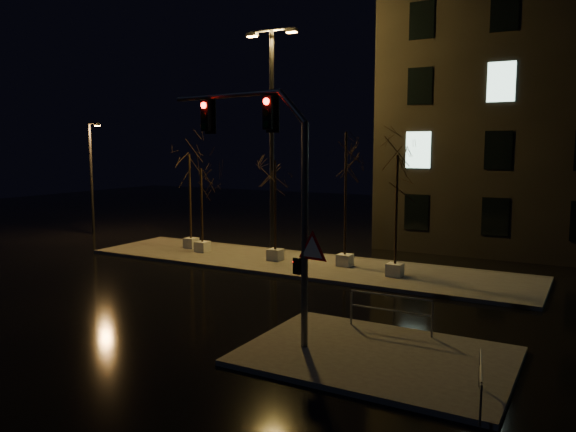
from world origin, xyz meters
The scene contains 13 objects.
ground centered at (0.00, 0.00, 0.00)m, with size 90.00×90.00×0.00m, color black.
median centered at (0.00, 6.00, 0.07)m, with size 22.00×5.00×0.15m, color #494641.
sidewalk_corner centered at (7.50, -3.50, 0.07)m, with size 7.00×5.00×0.15m, color #494641.
tree_0 centered at (-6.94, 6.57, 4.14)m, with size 1.80×1.80×5.26m.
tree_1 centered at (-5.68, 5.95, 3.58)m, with size 1.80×1.80×4.51m.
tree_2 centered at (-1.20, 5.93, 3.94)m, with size 1.80×1.80×5.00m.
tree_3 centered at (2.30, 6.36, 4.97)m, with size 1.80×1.80×6.36m.
tree_4 centered at (5.01, 5.49, 4.20)m, with size 1.80×1.80×5.33m.
traffic_signal_mast centered at (4.41, -3.80, 4.81)m, with size 5.75×0.99×7.09m.
streetlight_main centered at (-2.08, 7.12, 6.65)m, with size 2.81×0.35×11.27m.
streetlight_far centered at (-16.16, 8.10, 3.95)m, with size 1.39×0.56×7.17m.
guard_rail_a centered at (7.19, -1.50, 0.88)m, with size 2.58×0.09×1.11m.
guard_rail_b centered at (10.50, -5.29, 0.74)m, with size 0.40×1.90×0.91m.
Camera 1 is at (12.49, -17.33, 5.68)m, focal length 35.00 mm.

